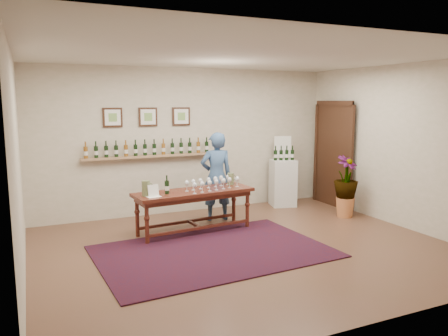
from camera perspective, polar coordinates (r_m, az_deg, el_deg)
name	(u,v)px	position (r m, az deg, el deg)	size (l,w,h in m)	color
ground	(246,248)	(6.62, 2.90, -10.42)	(6.00, 6.00, 0.00)	brown
room_shell	(297,153)	(8.99, 9.54, 1.90)	(6.00, 6.00, 6.00)	beige
rug	(214,251)	(6.46, -1.38, -10.83)	(3.27, 2.18, 0.02)	#490D0D
tasting_table	(194,197)	(7.27, -3.94, -3.76)	(2.05, 0.82, 0.71)	#3E130F
table_glasses	(212,183)	(7.33, -1.56, -2.03)	(1.36, 0.31, 0.19)	silver
table_bottles	(166,184)	(7.04, -7.56, -2.04)	(0.29, 0.17, 0.31)	black
pitcher_left	(146,188)	(6.90, -10.15, -2.63)	(0.15, 0.15, 0.24)	#5F6A42
pitcher_right	(231,179)	(7.71, 0.87, -1.43)	(0.13, 0.13, 0.21)	#5F6A42
menu_card	(153,191)	(6.83, -9.22, -2.93)	(0.21, 0.15, 0.19)	white
display_pedestal	(283,183)	(9.20, 7.68, -1.91)	(0.48, 0.48, 0.97)	silver
pedestal_bottles	(284,153)	(9.04, 7.83, 1.91)	(0.28, 0.08, 0.28)	black
info_sign	(283,147)	(9.28, 7.66, 2.75)	(0.36, 0.02, 0.50)	white
potted_plant	(346,186)	(8.51, 15.63, -2.32)	(0.68, 0.68, 1.01)	#C77542
person	(216,176)	(7.98, -1.01, -1.11)	(0.59, 0.39, 1.62)	#34527C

